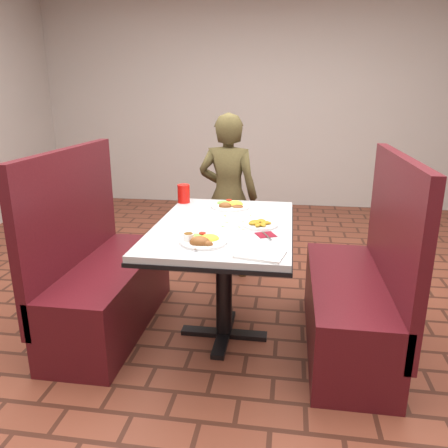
{
  "coord_description": "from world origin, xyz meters",
  "views": [
    {
      "loc": [
        0.37,
        -2.45,
        1.5
      ],
      "look_at": [
        0.0,
        0.0,
        0.75
      ],
      "focal_mm": 35.0,
      "sensor_mm": 36.0,
      "label": 1
    }
  ],
  "objects": [
    {
      "name": "red_tumbler",
      "position": [
        -0.36,
        0.48,
        0.81
      ],
      "size": [
        0.09,
        0.09,
        0.13
      ],
      "primitive_type": "cylinder",
      "color": "red",
      "rests_on": "dining_table"
    },
    {
      "name": "knife_utensil",
      "position": [
        -0.1,
        -0.36,
        0.76
      ],
      "size": [
        0.09,
        0.13,
        0.0
      ],
      "primitive_type": "cube",
      "rotation": [
        0.0,
        0.0,
        0.57
      ],
      "color": "silver",
      "rests_on": "dining_table"
    },
    {
      "name": "booth_bench_right",
      "position": [
        0.8,
        0.0,
        0.33
      ],
      "size": [
        0.47,
        1.2,
        1.17
      ],
      "color": "#531319",
      "rests_on": "ground"
    },
    {
      "name": "room",
      "position": [
        0.0,
        0.0,
        1.91
      ],
      "size": [
        7.0,
        7.04,
        2.82
      ],
      "color": "brown",
      "rests_on": "ground"
    },
    {
      "name": "fork_utensil",
      "position": [
        -0.06,
        -0.41,
        0.76
      ],
      "size": [
        0.02,
        0.17,
        0.0
      ],
      "primitive_type": "cube",
      "rotation": [
        0.0,
        0.0,
        -0.08
      ],
      "color": "silver",
      "rests_on": "dining_table"
    },
    {
      "name": "booth_bench_left",
      "position": [
        -0.8,
        0.0,
        0.33
      ],
      "size": [
        0.47,
        1.2,
        1.17
      ],
      "color": "#531319",
      "rests_on": "ground"
    },
    {
      "name": "maroon_napkin",
      "position": [
        0.26,
        -0.17,
        0.75
      ],
      "size": [
        0.13,
        0.13,
        0.0
      ],
      "primitive_type": "cube",
      "rotation": [
        0.0,
        0.0,
        0.43
      ],
      "color": "maroon",
      "rests_on": "dining_table"
    },
    {
      "name": "far_dinner_plate",
      "position": [
        -0.01,
        0.39,
        0.77
      ],
      "size": [
        0.26,
        0.26,
        0.07
      ],
      "rotation": [
        0.0,
        0.0,
        0.4
      ],
      "color": "white",
      "rests_on": "dining_table"
    },
    {
      "name": "paper_napkin",
      "position": [
        0.25,
        -0.49,
        0.76
      ],
      "size": [
        0.25,
        0.21,
        0.01
      ],
      "primitive_type": "cube",
      "rotation": [
        0.0,
        0.0,
        -0.21
      ],
      "color": "white",
      "rests_on": "dining_table"
    },
    {
      "name": "near_dinner_plate",
      "position": [
        -0.06,
        -0.36,
        0.78
      ],
      "size": [
        0.24,
        0.24,
        0.08
      ],
      "rotation": [
        0.0,
        0.0,
        0.33
      ],
      "color": "white",
      "rests_on": "dining_table"
    },
    {
      "name": "lettuce_shreds",
      "position": [
        0.04,
        0.06,
        0.75
      ],
      "size": [
        0.28,
        0.32,
        0.0
      ],
      "primitive_type": null,
      "color": "#7EBE4C",
      "rests_on": "dining_table"
    },
    {
      "name": "dining_table",
      "position": [
        0.0,
        0.0,
        0.65
      ],
      "size": [
        0.81,
        1.21,
        0.75
      ],
      "color": "#BABDBF",
      "rests_on": "ground"
    },
    {
      "name": "spoon_utensil",
      "position": [
        0.26,
        -0.2,
        0.76
      ],
      "size": [
        0.06,
        0.13,
        0.0
      ],
      "primitive_type": "cube",
      "rotation": [
        0.0,
        0.0,
        0.38
      ],
      "color": "silver",
      "rests_on": "dining_table"
    },
    {
      "name": "plantain_plate",
      "position": [
        0.22,
        -0.01,
        0.76
      ],
      "size": [
        0.2,
        0.2,
        0.03
      ],
      "rotation": [
        0.0,
        0.0,
        0.42
      ],
      "color": "white",
      "rests_on": "dining_table"
    },
    {
      "name": "diner_person",
      "position": [
        -0.12,
        1.02,
        0.68
      ],
      "size": [
        0.52,
        0.37,
        1.35
      ],
      "primitive_type": "imported",
      "rotation": [
        0.0,
        0.0,
        3.04
      ],
      "color": "brown",
      "rests_on": "ground"
    }
  ]
}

